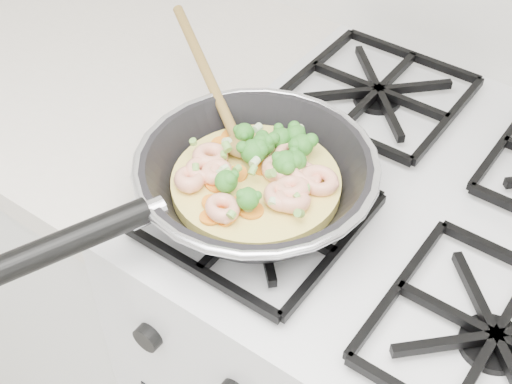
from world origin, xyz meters
The scene contains 2 objects.
counter_left centered at (-0.80, 1.70, 0.45)m, with size 1.00×0.60×0.90m.
skillet centered at (-0.17, 1.56, 0.96)m, with size 0.41×0.47×0.10m.
Camera 1 is at (0.19, 1.08, 1.52)m, focal length 49.31 mm.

